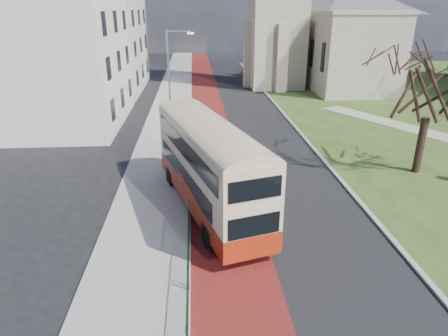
{
  "coord_description": "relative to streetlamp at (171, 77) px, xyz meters",
  "views": [
    {
      "loc": [
        -2.53,
        -14.08,
        9.69
      ],
      "look_at": [
        -1.11,
        4.94,
        2.0
      ],
      "focal_mm": 32.0,
      "sensor_mm": 36.0,
      "label": 1
    }
  ],
  "objects": [
    {
      "name": "road_carriageway",
      "position": [
        5.85,
        2.0,
        -4.59
      ],
      "size": [
        9.0,
        120.0,
        0.01
      ],
      "primitive_type": "cube",
      "color": "black",
      "rests_on": "ground"
    },
    {
      "name": "street_block_far",
      "position": [
        -9.65,
        20.0,
        1.17
      ],
      "size": [
        10.3,
        16.3,
        11.5
      ],
      "color": "#B3A997",
      "rests_on": "ground"
    },
    {
      "name": "winter_tree_near",
      "position": [
        15.65,
        -9.71,
        1.69
      ],
      "size": [
        6.92,
        6.92,
        9.02
      ],
      "rotation": [
        0.0,
        0.0,
        -0.14
      ],
      "color": "black",
      "rests_on": "grass_green"
    },
    {
      "name": "kerb_east",
      "position": [
        10.45,
        4.0,
        -4.53
      ],
      "size": [
        0.25,
        80.0,
        0.13
      ],
      "primitive_type": "cube",
      "color": "#999993",
      "rests_on": "ground"
    },
    {
      "name": "street_block_near",
      "position": [
        -9.65,
        4.0,
        1.92
      ],
      "size": [
        10.3,
        14.3,
        13.0
      ],
      "color": "beige",
      "rests_on": "ground"
    },
    {
      "name": "streetlamp",
      "position": [
        0.0,
        0.0,
        0.0
      ],
      "size": [
        2.13,
        0.18,
        8.0
      ],
      "color": "gray",
      "rests_on": "pavement_west"
    },
    {
      "name": "ground",
      "position": [
        4.35,
        -18.0,
        -4.59
      ],
      "size": [
        160.0,
        160.0,
        0.0
      ],
      "primitive_type": "plane",
      "color": "black",
      "rests_on": "ground"
    },
    {
      "name": "pedestrian_railing",
      "position": [
        1.4,
        -14.0,
        -4.04
      ],
      "size": [
        0.07,
        24.0,
        1.12
      ],
      "color": "#0D3B23",
      "rests_on": "ground"
    },
    {
      "name": "pavement_west",
      "position": [
        -0.65,
        2.0,
        -4.53
      ],
      "size": [
        4.0,
        120.0,
        0.12
      ],
      "primitive_type": "cube",
      "color": "gray",
      "rests_on": "ground"
    },
    {
      "name": "kerb_west",
      "position": [
        1.35,
        2.0,
        -4.53
      ],
      "size": [
        0.25,
        120.0,
        0.13
      ],
      "primitive_type": "cube",
      "color": "#999993",
      "rests_on": "ground"
    },
    {
      "name": "bus",
      "position": [
        2.43,
        -13.78,
        -2.0
      ],
      "size": [
        5.45,
        11.13,
        4.54
      ],
      "rotation": [
        0.0,
        0.0,
        0.28
      ],
      "color": "#9A240E",
      "rests_on": "ground"
    },
    {
      "name": "bus_lane",
      "position": [
        3.15,
        2.0,
        -4.59
      ],
      "size": [
        3.4,
        120.0,
        0.01
      ],
      "primitive_type": "cube",
      "color": "#591414",
      "rests_on": "ground"
    }
  ]
}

